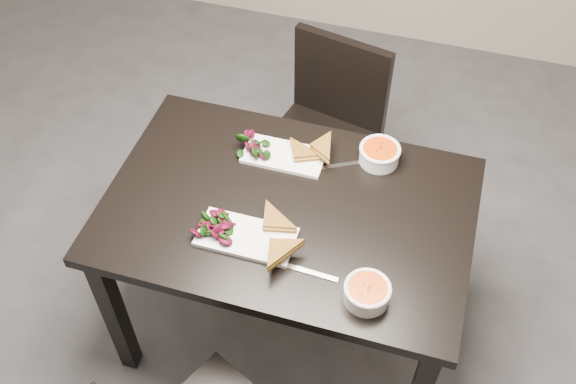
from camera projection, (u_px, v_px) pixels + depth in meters
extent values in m
cube|color=black|center=(288.00, 210.00, 2.16)|extent=(1.20, 0.80, 0.04)
cube|color=black|center=(115.00, 314.00, 2.33)|extent=(0.06, 0.06, 0.71)
cube|color=black|center=(188.00, 178.00, 2.75)|extent=(0.06, 0.06, 0.71)
cube|color=black|center=(446.00, 237.00, 2.55)|extent=(0.06, 0.06, 0.71)
cube|color=black|center=(318.00, 146.00, 2.77)|extent=(0.50, 0.50, 0.04)
cube|color=black|center=(262.00, 193.00, 2.90)|extent=(0.05, 0.05, 0.41)
cube|color=black|center=(335.00, 224.00, 2.78)|extent=(0.05, 0.05, 0.41)
cube|color=black|center=(300.00, 143.00, 3.10)|extent=(0.05, 0.05, 0.41)
cube|color=black|center=(370.00, 170.00, 2.99)|extent=(0.05, 0.05, 0.41)
cube|color=black|center=(341.00, 80.00, 2.72)|extent=(0.42, 0.13, 0.40)
cube|color=white|center=(246.00, 237.00, 2.05)|extent=(0.30, 0.15, 0.02)
cylinder|color=white|center=(367.00, 294.00, 1.89)|extent=(0.13, 0.13, 0.05)
cylinder|color=#F33E0B|center=(368.00, 290.00, 1.88)|extent=(0.11, 0.11, 0.02)
torus|color=white|center=(368.00, 288.00, 1.87)|extent=(0.14, 0.14, 0.01)
cube|color=silver|center=(309.00, 272.00, 1.97)|extent=(0.18, 0.02, 0.00)
cube|color=white|center=(284.00, 156.00, 2.28)|extent=(0.28, 0.14, 0.01)
cylinder|color=white|center=(379.00, 155.00, 2.26)|extent=(0.14, 0.14, 0.05)
cylinder|color=#F33E0B|center=(380.00, 150.00, 2.24)|extent=(0.12, 0.12, 0.02)
torus|color=white|center=(380.00, 149.00, 2.23)|extent=(0.14, 0.14, 0.01)
cube|color=silver|center=(337.00, 166.00, 2.26)|extent=(0.17, 0.10, 0.00)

